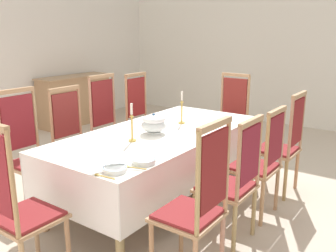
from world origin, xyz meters
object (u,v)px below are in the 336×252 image
(chair_south_a, at_px, (197,203))
(candlestick_west, at_px, (132,126))
(chair_north_b, at_px, (75,138))
(dining_table, at_px, (159,139))
(bowl_near_right, at_px, (115,169))
(soup_tureen, at_px, (154,124))
(chair_north_c, at_px, (110,125))
(spoon_primary, at_px, (130,167))
(chair_south_c, at_px, (260,161))
(chair_south_d, at_px, (283,143))
(chair_south_b, at_px, (233,180))
(sideboard, at_px, (75,100))
(chair_north_d, at_px, (143,117))
(candlestick_east, at_px, (182,111))
(chair_head_east, at_px, (230,117))
(chair_head_west, at_px, (16,205))
(bowl_near_left, at_px, (144,160))
(spoon_secondary, at_px, (100,175))
(chair_north_a, at_px, (28,150))

(chair_south_a, xyz_separation_m, candlestick_west, (0.45, 0.96, 0.30))
(chair_north_b, bearing_deg, dining_table, 105.93)
(bowl_near_right, bearing_deg, soup_tureen, 22.02)
(chair_north_c, bearing_deg, spoon_primary, 48.96)
(candlestick_west, bearing_deg, chair_south_c, -53.90)
(dining_table, distance_m, chair_south_d, 1.33)
(chair_south_c, bearing_deg, chair_south_b, -179.87)
(chair_south_c, height_order, chair_south_d, chair_south_d)
(chair_north_b, height_order, chair_north_c, chair_north_c)
(chair_south_a, height_order, spoon_primary, chair_south_a)
(soup_tureen, distance_m, sideboard, 3.72)
(chair_north_d, bearing_deg, chair_south_c, 71.79)
(dining_table, bearing_deg, chair_south_d, -46.18)
(chair_north_d, relative_size, candlestick_east, 3.30)
(chair_north_b, height_order, bowl_near_right, chair_north_b)
(soup_tureen, relative_size, candlestick_east, 0.71)
(chair_south_b, xyz_separation_m, chair_south_c, (0.56, 0.00, -0.01))
(chair_south_b, height_order, spoon_primary, chair_south_b)
(chair_south_d, height_order, bowl_near_right, chair_south_d)
(chair_north_c, bearing_deg, bowl_near_right, 45.37)
(chair_north_d, relative_size, spoon_primary, 6.71)
(chair_north_c, height_order, candlestick_west, chair_north_c)
(chair_north_b, height_order, chair_north_d, chair_north_d)
(chair_head_east, bearing_deg, chair_head_west, 90.00)
(bowl_near_left, xyz_separation_m, sideboard, (2.48, 3.70, -0.31))
(spoon_secondary, xyz_separation_m, sideboard, (2.86, 3.61, -0.29))
(chair_south_b, xyz_separation_m, chair_head_east, (1.87, 0.96, 0.03))
(chair_south_a, xyz_separation_m, chair_north_d, (1.77, 1.92, -0.00))
(candlestick_west, height_order, bowl_near_left, candlestick_west)
(chair_south_c, xyz_separation_m, soup_tureen, (-0.37, 0.96, 0.29))
(chair_south_c, xyz_separation_m, bowl_near_right, (-1.34, 0.57, 0.21))
(chair_north_a, xyz_separation_m, spoon_secondary, (-0.32, -1.33, 0.16))
(candlestick_west, bearing_deg, candlestick_east, 0.00)
(candlestick_west, bearing_deg, spoon_secondary, -154.55)
(chair_south_a, distance_m, spoon_secondary, 0.70)
(chair_north_b, bearing_deg, bowl_near_right, 60.19)
(candlestick_east, bearing_deg, soup_tureen, 180.00)
(bowl_near_left, relative_size, sideboard, 0.13)
(chair_south_a, xyz_separation_m, chair_head_west, (-0.75, 0.96, 0.01))
(chair_north_c, xyz_separation_m, candlestick_east, (0.12, -0.96, 0.29))
(chair_south_b, bearing_deg, chair_north_c, 73.66)
(spoon_secondary, bearing_deg, spoon_primary, -20.83)
(chair_south_c, height_order, spoon_primary, chair_south_c)
(chair_south_c, relative_size, spoon_primary, 6.05)
(chair_south_b, bearing_deg, bowl_near_right, 143.68)
(chair_south_a, relative_size, chair_south_b, 1.09)
(chair_north_d, distance_m, candlestick_east, 1.13)
(chair_north_b, distance_m, candlestick_west, 1.02)
(dining_table, distance_m, chair_north_d, 1.33)
(dining_table, relative_size, chair_head_east, 2.05)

